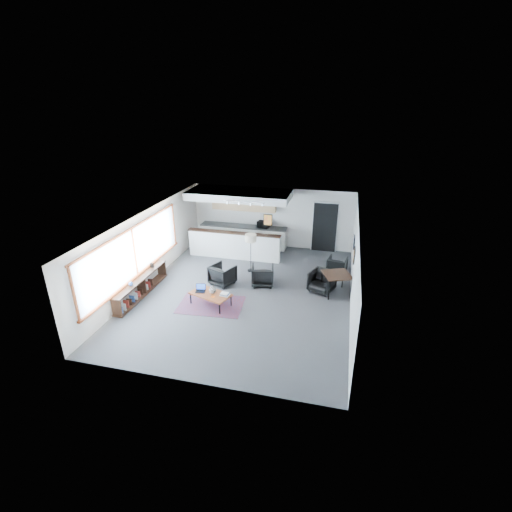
% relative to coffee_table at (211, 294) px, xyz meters
% --- Properties ---
extents(room, '(7.02, 9.02, 2.62)m').
position_rel_coffee_table_xyz_m(room, '(0.83, 1.08, 0.92)').
color(room, '#474749').
rests_on(room, ground).
extents(window, '(0.10, 5.95, 1.66)m').
position_rel_coffee_table_xyz_m(window, '(-2.63, 0.18, 1.07)').
color(window, '#8CBFFF').
rests_on(window, room).
extents(console, '(0.35, 3.00, 0.80)m').
position_rel_coffee_table_xyz_m(console, '(-2.47, 0.03, -0.06)').
color(console, black).
rests_on(console, floor).
extents(kitchenette, '(4.20, 1.96, 2.60)m').
position_rel_coffee_table_xyz_m(kitchenette, '(-0.37, 4.79, 0.99)').
color(kitchenette, white).
rests_on(kitchenette, floor).
extents(doorway, '(1.10, 0.12, 2.15)m').
position_rel_coffee_table_xyz_m(doorway, '(3.13, 5.50, 0.69)').
color(doorway, black).
rests_on(doorway, room).
extents(track_light, '(1.60, 0.07, 0.15)m').
position_rel_coffee_table_xyz_m(track_light, '(0.24, 3.28, 2.14)').
color(track_light, silver).
rests_on(track_light, room).
extents(wall_art_lower, '(0.03, 0.38, 0.48)m').
position_rel_coffee_table_xyz_m(wall_art_lower, '(4.30, 1.48, 1.17)').
color(wall_art_lower, black).
rests_on(wall_art_lower, room).
extents(wall_art_upper, '(0.03, 0.34, 0.44)m').
position_rel_coffee_table_xyz_m(wall_art_upper, '(4.30, 2.78, 1.12)').
color(wall_art_upper, black).
rests_on(wall_art_upper, room).
extents(kilim_rug, '(2.14, 1.55, 0.01)m').
position_rel_coffee_table_xyz_m(kilim_rug, '(0.00, 0.00, -0.38)').
color(kilim_rug, '#512B3F').
rests_on(kilim_rug, floor).
extents(coffee_table, '(1.42, 1.06, 0.41)m').
position_rel_coffee_table_xyz_m(coffee_table, '(0.00, 0.00, 0.00)').
color(coffee_table, brown).
rests_on(coffee_table, floor).
extents(laptop, '(0.35, 0.30, 0.22)m').
position_rel_coffee_table_xyz_m(laptop, '(-0.36, 0.09, 0.09)').
color(laptop, black).
rests_on(laptop, coffee_table).
extents(ceramic_pot, '(0.23, 0.23, 0.23)m').
position_rel_coffee_table_xyz_m(ceramic_pot, '(0.06, 0.03, 0.15)').
color(ceramic_pot, gray).
rests_on(ceramic_pot, coffee_table).
extents(book_stack, '(0.30, 0.26, 0.09)m').
position_rel_coffee_table_xyz_m(book_stack, '(0.48, -0.01, 0.07)').
color(book_stack, silver).
rests_on(book_stack, coffee_table).
extents(coaster, '(0.12, 0.12, 0.01)m').
position_rel_coffee_table_xyz_m(coaster, '(0.15, -0.19, 0.03)').
color(coaster, '#E5590C').
rests_on(coaster, coffee_table).
extents(armchair_left, '(0.97, 0.94, 0.78)m').
position_rel_coffee_table_xyz_m(armchair_left, '(-0.10, 1.48, 0.01)').
color(armchair_left, black).
rests_on(armchair_left, floor).
extents(armchair_right, '(0.88, 0.84, 0.77)m').
position_rel_coffee_table_xyz_m(armchair_right, '(1.29, 1.78, 0.00)').
color(armchair_right, black).
rests_on(armchair_right, floor).
extents(floor_lamp, '(0.55, 0.55, 1.48)m').
position_rel_coffee_table_xyz_m(floor_lamp, '(0.60, 2.77, 0.90)').
color(floor_lamp, black).
rests_on(floor_lamp, floor).
extents(dining_table, '(1.12, 1.12, 0.72)m').
position_rel_coffee_table_xyz_m(dining_table, '(3.83, 1.71, 0.28)').
color(dining_table, black).
rests_on(dining_table, floor).
extents(dining_chair_near, '(0.83, 0.81, 0.67)m').
position_rel_coffee_table_xyz_m(dining_chair_near, '(3.35, 1.79, -0.05)').
color(dining_chair_near, black).
rests_on(dining_chair_near, floor).
extents(dining_chair_far, '(0.66, 0.63, 0.59)m').
position_rel_coffee_table_xyz_m(dining_chair_far, '(3.80, 3.33, -0.09)').
color(dining_chair_far, black).
rests_on(dining_chair_far, floor).
extents(microwave, '(0.53, 0.34, 0.34)m').
position_rel_coffee_table_xyz_m(microwave, '(0.53, 5.23, 0.72)').
color(microwave, black).
rests_on(microwave, kitchenette).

